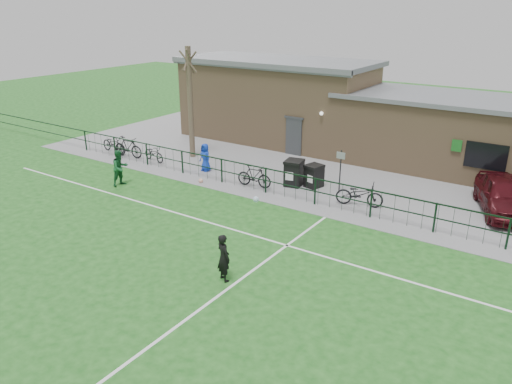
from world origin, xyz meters
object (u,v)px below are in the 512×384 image
Objects in this scene: car_maroon at (504,195)px; bicycle_e at (359,194)px; bare_tree at (190,104)px; wheelie_bin_left at (314,177)px; bicycle_c at (154,153)px; bicycle_d at (254,176)px; wheelie_bin_right at (294,174)px; spectator_child at (205,157)px; sign_post at (340,172)px; bicycle_a at (113,144)px; bicycle_b at (128,147)px; ball_ground at (201,181)px; outfield_player at (120,168)px.

car_maroon is 5.79m from bicycle_e.
bare_tree reaches higher than wheelie_bin_left.
bicycle_d reaches higher than bicycle_c.
spectator_child is at bearing 176.19° from wheelie_bin_right.
sign_post reaches higher than bicycle_a.
bicycle_e is (1.37, -0.96, -0.48)m from sign_post.
wheelie_bin_right is 0.68× the size of bicycle_c.
bicycle_b is 9.01× the size of ball_ground.
sign_post is 10.51m from bicycle_c.
sign_post is 1.74m from bicycle_e.
outfield_player reaches higher than bicycle_a.
outfield_player reaches higher than bicycle_c.
spectator_child is (5.12, 0.51, 0.14)m from bicycle_b.
bicycle_d reaches higher than bicycle_a.
sign_post is (1.32, -0.04, 0.50)m from wheelie_bin_left.
ball_ground is (2.90, 2.35, -0.75)m from outfield_player.
bicycle_a is 6.59m from spectator_child.
outfield_player is at bearing -133.41° from wheelie_bin_left.
bicycle_b is 5.15m from spectator_child.
bicycle_a is 3.19m from bicycle_c.
car_maroon is at bearing 14.60° from sign_post.
wheelie_bin_left is (7.95, -0.61, -2.48)m from bare_tree.
car_maroon is 2.33× the size of bicycle_b.
bicycle_d is 6.30m from outfield_player.
bare_tree is 5.24× the size of wheelie_bin_right.
bare_tree is at bearing 9.53° from outfield_player.
bicycle_b is (-10.84, -1.48, 0.08)m from wheelie_bin_left.
bicycle_a is at bearing 173.37° from wheelie_bin_right.
wheelie_bin_right is 1.88m from bicycle_d.
car_maroon reaches higher than bicycle_d.
bare_tree is 5.29m from ball_ground.
bicycle_d is (-10.14, -3.19, -0.24)m from car_maroon.
bicycle_d is at bearing -96.47° from bicycle_b.
bicycle_a is 14.99m from bicycle_e.
car_maroon reaches higher than bicycle_a.
wheelie_bin_right is at bearing 171.68° from car_maroon.
bicycle_c is at bearing -173.51° from sign_post.
sign_post is (2.19, 0.29, 0.43)m from wheelie_bin_right.
bicycle_d is 3.46m from spectator_child.
ball_ground is (-3.89, -2.14, -0.49)m from wheelie_bin_right.
bicycle_a is 1.47m from bicycle_b.
bicycle_d is at bearing -151.26° from wheelie_bin_right.
car_maroon is (6.51, 1.70, -0.25)m from sign_post.
sign_post is 3.96m from bicycle_d.
outfield_player is (-8.99, -4.79, -0.16)m from sign_post.
bicycle_c is at bearing 79.84° from bicycle_d.
bicycle_c is 3.41m from spectator_child.
bicycle_b is at bearing 49.99° from outfield_player.
bicycle_a is (-12.30, -1.26, 0.01)m from wheelie_bin_left.
bicycle_e is at bearing 11.15° from ball_ground.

